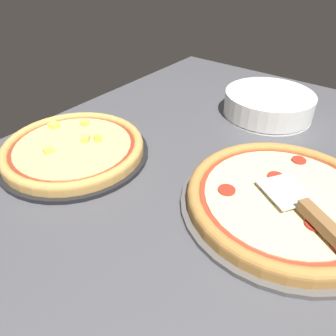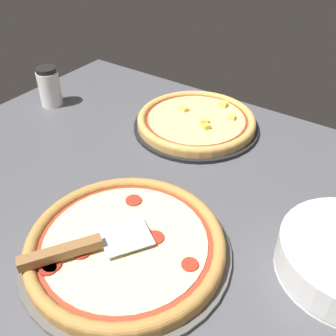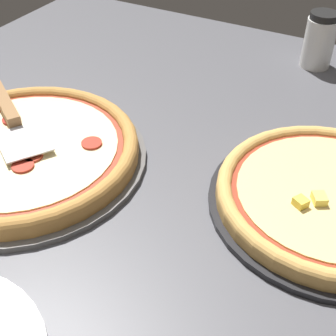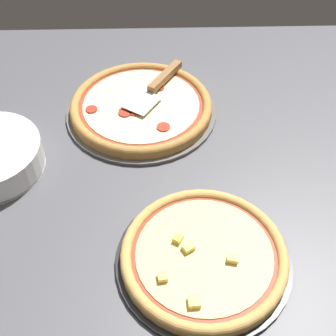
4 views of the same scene
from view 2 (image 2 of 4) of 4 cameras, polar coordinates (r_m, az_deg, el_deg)
name	(u,v)px [view 2 (image 2 of 4)]	position (r cm, az deg, el deg)	size (l,w,h in cm)	color
ground_plane	(159,220)	(86.82, -1.33, -7.52)	(140.63, 114.03, 3.60)	#4C4C51
pizza_pan_front	(126,251)	(78.17, -6.07, -11.87)	(40.67, 40.67, 1.00)	#565451
pizza_front	(126,244)	(76.68, -6.17, -10.90)	(38.23, 38.23, 3.07)	#B77F3D
pizza_pan_back	(196,126)	(113.99, 4.09, 6.09)	(35.86, 35.86, 1.00)	black
pizza_back	(196,120)	(113.03, 4.14, 6.91)	(33.71, 33.71, 3.34)	tan
serving_spatula	(75,249)	(74.18, -13.39, -11.36)	(17.32, 22.99, 2.00)	silver
parmesan_shaker	(49,87)	(128.90, -16.84, 11.22)	(6.68, 6.68, 12.20)	white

